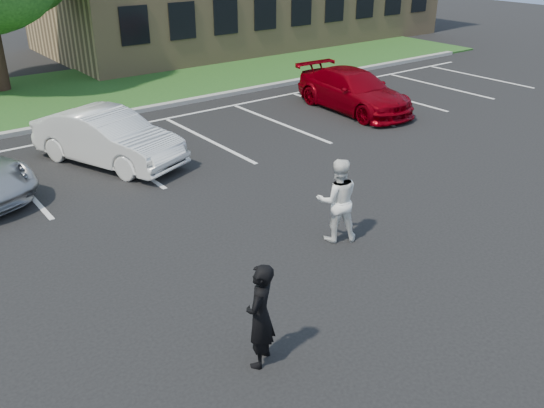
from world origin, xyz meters
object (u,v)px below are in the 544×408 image
at_px(car_white_sedan, 108,138).
at_px(car_red_compact, 354,91).
at_px(man_black_suit, 260,316).
at_px(man_white_shirt, 337,200).

distance_m(car_white_sedan, car_red_compact, 9.02).
xyz_separation_m(man_black_suit, man_white_shirt, (3.48, 2.12, 0.06)).
relative_size(man_black_suit, man_white_shirt, 0.94).
distance_m(man_black_suit, man_white_shirt, 4.07).
bearing_deg(man_white_shirt, man_black_suit, 60.87).
xyz_separation_m(man_white_shirt, car_red_compact, (7.03, 6.66, -0.18)).
bearing_deg(car_red_compact, man_black_suit, -136.87).
distance_m(man_black_suit, car_white_sedan, 9.21).
xyz_separation_m(man_black_suit, car_white_sedan, (1.50, 9.08, -0.10)).
relative_size(car_white_sedan, car_red_compact, 0.92).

